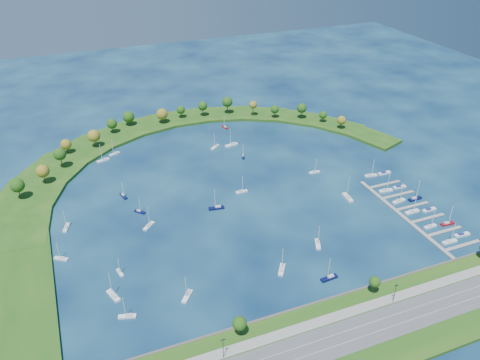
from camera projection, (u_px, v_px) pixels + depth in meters
name	position (u px, v px, depth m)	size (l,w,h in m)	color
ground	(235.00, 191.00, 297.32)	(700.00, 700.00, 0.00)	#07163D
south_shoreline	(344.00, 336.00, 198.72)	(420.00, 43.10, 11.60)	#1A4C14
breakwater	(144.00, 167.00, 320.91)	(286.74, 247.64, 2.00)	#1A4C14
breakwater_trees	(160.00, 127.00, 354.51)	(236.66, 90.57, 14.41)	#382314
harbor_tower	(163.00, 116.00, 385.76)	(2.60, 2.60, 4.58)	gray
dock_system	(414.00, 214.00, 275.70)	(24.28, 82.00, 1.60)	gray
moored_boat_0	(103.00, 160.00, 330.16)	(9.02, 5.02, 12.78)	white
moored_boat_1	(61.00, 258.00, 241.31)	(7.15, 5.78, 10.69)	white
moored_boat_2	(127.00, 316.00, 208.35)	(7.96, 4.22, 11.28)	white
moored_boat_3	(215.00, 147.00, 347.47)	(7.78, 6.81, 11.93)	white
moored_boat_4	(114.00, 153.00, 338.50)	(7.77, 5.08, 11.13)	white
moored_boat_5	(241.00, 191.00, 295.56)	(7.44, 2.14, 10.91)	white
moored_boat_6	(149.00, 225.00, 264.91)	(7.79, 7.63, 12.52)	white
moored_boat_7	(318.00, 243.00, 251.25)	(5.65, 8.75, 12.52)	white
moored_boat_8	(113.00, 295.00, 218.88)	(5.49, 9.50, 13.48)	white
moored_boat_9	(314.00, 172.00, 316.22)	(7.36, 2.39, 10.69)	white
moored_boat_10	(120.00, 272.00, 232.50)	(2.93, 6.40, 9.08)	white
moored_boat_11	(187.00, 296.00, 218.74)	(7.09, 8.01, 12.34)	white
moored_boat_12	(66.00, 227.00, 263.66)	(4.68, 8.28, 11.74)	white
moored_boat_13	(282.00, 269.00, 234.09)	(6.88, 8.57, 12.78)	white
moored_boat_14	(217.00, 207.00, 280.08)	(9.33, 3.72, 13.33)	#090D3B
moored_boat_15	(348.00, 197.00, 289.67)	(3.47, 9.87, 14.24)	white
moored_boat_16	(243.00, 156.00, 335.11)	(3.80, 7.05, 9.98)	#090D3B
moored_boat_17	(225.00, 127.00, 377.06)	(3.46, 7.17, 10.16)	maroon
moored_boat_18	(140.00, 211.00, 276.86)	(6.10, 6.41, 10.17)	#090D3B
moored_boat_19	(124.00, 196.00, 291.21)	(3.76, 7.73, 10.95)	#090D3B
moored_boat_20	(231.00, 144.00, 350.18)	(9.98, 4.31, 14.20)	white
moored_boat_21	(329.00, 277.00, 229.03)	(8.88, 3.18, 12.79)	#090D3B
docked_boat_0	(450.00, 241.00, 252.89)	(8.53, 2.53, 12.48)	white
docked_boat_1	(462.00, 235.00, 258.21)	(9.04, 3.25, 1.81)	white
docked_boat_2	(430.00, 226.00, 264.64)	(7.67, 2.41, 11.17)	white
docked_boat_3	(448.00, 223.00, 266.76)	(8.23, 2.79, 11.90)	maroon
docked_boat_4	(412.00, 211.00, 276.65)	(8.96, 2.70, 13.10)	white
docked_boat_5	(429.00, 210.00, 278.61)	(8.61, 2.51, 1.75)	white
docked_boat_6	(399.00, 201.00, 286.27)	(8.97, 3.57, 12.83)	white
docked_boat_7	(415.00, 198.00, 288.44)	(8.94, 3.03, 12.93)	#090D3B
docked_boat_8	(386.00, 190.00, 296.44)	(8.91, 3.24, 12.82)	white
docked_boat_9	(399.00, 187.00, 300.19)	(8.49, 2.95, 1.70)	white
docked_boat_10	(371.00, 175.00, 312.43)	(8.41, 3.46, 11.99)	white
docked_boat_11	(384.00, 173.00, 315.20)	(8.86, 2.53, 1.81)	white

